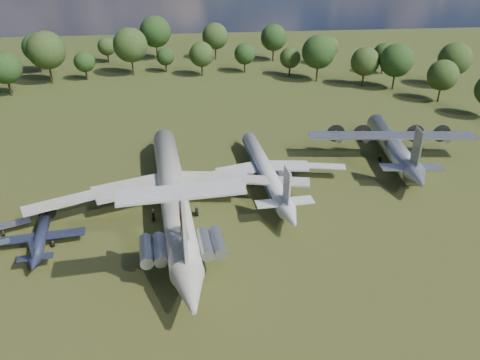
{
  "coord_description": "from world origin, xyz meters",
  "views": [
    {
      "loc": [
        2.58,
        -68.06,
        39.92
      ],
      "look_at": [
        9.93,
        -2.45,
        5.0
      ],
      "focal_mm": 35.0,
      "sensor_mm": 36.0,
      "label": 1
    }
  ],
  "objects_px": {
    "tu104_jet": "(265,172)",
    "an12_transport": "(392,148)",
    "il62_airliner": "(173,195)",
    "small_prop_west": "(41,240)",
    "person_on_il62": "(182,231)"
  },
  "relations": [
    {
      "from": "an12_transport",
      "to": "small_prop_west",
      "type": "distance_m",
      "value": 65.38
    },
    {
      "from": "tu104_jet",
      "to": "small_prop_west",
      "type": "distance_m",
      "value": 38.34
    },
    {
      "from": "tu104_jet",
      "to": "small_prop_west",
      "type": "height_order",
      "value": "tu104_jet"
    },
    {
      "from": "il62_airliner",
      "to": "tu104_jet",
      "type": "height_order",
      "value": "il62_airliner"
    },
    {
      "from": "il62_airliner",
      "to": "tu104_jet",
      "type": "bearing_deg",
      "value": 20.76
    },
    {
      "from": "il62_airliner",
      "to": "person_on_il62",
      "type": "bearing_deg",
      "value": -90.0
    },
    {
      "from": "an12_transport",
      "to": "person_on_il62",
      "type": "xyz_separation_m",
      "value": [
        -41.01,
        -30.95,
        4.27
      ]
    },
    {
      "from": "an12_transport",
      "to": "person_on_il62",
      "type": "height_order",
      "value": "person_on_il62"
    },
    {
      "from": "tu104_jet",
      "to": "person_on_il62",
      "type": "xyz_separation_m",
      "value": [
        -14.61,
        -24.1,
        4.71
      ]
    },
    {
      "from": "il62_airliner",
      "to": "person_on_il62",
      "type": "distance_m",
      "value": 16.64
    },
    {
      "from": "tu104_jet",
      "to": "person_on_il62",
      "type": "bearing_deg",
      "value": -125.52
    },
    {
      "from": "il62_airliner",
      "to": "an12_transport",
      "type": "bearing_deg",
      "value": 13.7
    },
    {
      "from": "tu104_jet",
      "to": "small_prop_west",
      "type": "bearing_deg",
      "value": -159.79
    },
    {
      "from": "tu104_jet",
      "to": "an12_transport",
      "type": "height_order",
      "value": "an12_transport"
    },
    {
      "from": "small_prop_west",
      "to": "person_on_il62",
      "type": "height_order",
      "value": "person_on_il62"
    }
  ]
}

